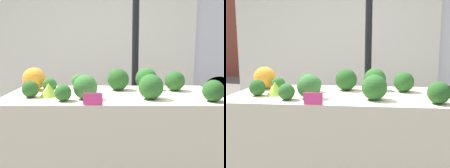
{
  "view_description": "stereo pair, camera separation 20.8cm",
  "coord_description": "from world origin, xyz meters",
  "views": [
    {
      "loc": [
        0.0,
        -2.05,
        1.26
      ],
      "look_at": [
        0.0,
        0.0,
        0.93
      ],
      "focal_mm": 42.0,
      "sensor_mm": 36.0,
      "label": 1
    },
    {
      "loc": [
        0.21,
        -2.04,
        1.26
      ],
      "look_at": [
        0.0,
        0.0,
        0.93
      ],
      "focal_mm": 42.0,
      "sensor_mm": 36.0,
      "label": 2
    }
  ],
  "objects": [
    {
      "name": "broccoli_head_3",
      "position": [
        -0.21,
        0.06,
        0.92
      ],
      "size": [
        0.13,
        0.13,
        0.13
      ],
      "color": "#285B23",
      "rests_on": "market_table"
    },
    {
      "name": "broccoli_head_10",
      "position": [
        -0.52,
        0.09,
        0.91
      ],
      "size": [
        0.12,
        0.12,
        0.12
      ],
      "color": "#285B23",
      "rests_on": "market_table"
    },
    {
      "name": "broccoli_head_0",
      "position": [
        0.28,
        -0.19,
        0.95
      ],
      "size": [
        0.18,
        0.18,
        0.18
      ],
      "color": "#285B23",
      "rests_on": "market_table"
    },
    {
      "name": "broccoli_head_7",
      "position": [
        0.53,
        0.14,
        0.94
      ],
      "size": [
        0.17,
        0.17,
        0.17
      ],
      "color": "#23511E",
      "rests_on": "market_table"
    },
    {
      "name": "broccoli_head_4",
      "position": [
        0.7,
        -0.27,
        0.93
      ],
      "size": [
        0.15,
        0.15,
        0.15
      ],
      "color": "#23511E",
      "rests_on": "market_table"
    },
    {
      "name": "parked_truck",
      "position": [
        0.12,
        3.69,
        1.43
      ],
      "size": [
        4.87,
        2.11,
        2.74
      ],
      "color": "silver",
      "rests_on": "ground_plane"
    },
    {
      "name": "market_table",
      "position": [
        0.0,
        -0.06,
        0.74
      ],
      "size": [
        1.67,
        0.8,
        0.85
      ],
      "color": "beige",
      "rests_on": "ground_plane"
    },
    {
      "name": "romanesco_head",
      "position": [
        -0.48,
        -0.11,
        0.91
      ],
      "size": [
        0.13,
        0.13,
        0.11
      ],
      "color": "#93B238",
      "rests_on": "market_table"
    },
    {
      "name": "broccoli_head_8",
      "position": [
        -0.34,
        -0.26,
        0.91
      ],
      "size": [
        0.12,
        0.12,
        0.12
      ],
      "color": "#285B23",
      "rests_on": "market_table"
    },
    {
      "name": "tent_pole",
      "position": [
        0.24,
        0.69,
        1.27
      ],
      "size": [
        0.07,
        0.07,
        2.55
      ],
      "color": "black",
      "rests_on": "ground_plane"
    },
    {
      "name": "orange_cauliflower",
      "position": [
        -0.67,
        0.17,
        0.95
      ],
      "size": [
        0.19,
        0.19,
        0.19
      ],
      "color": "orange",
      "rests_on": "market_table"
    },
    {
      "name": "broccoli_head_6",
      "position": [
        -0.61,
        -0.13,
        0.92
      ],
      "size": [
        0.12,
        0.12,
        0.12
      ],
      "color": "#23511E",
      "rests_on": "market_table"
    },
    {
      "name": "broccoli_head_5",
      "position": [
        0.05,
        0.17,
        0.95
      ],
      "size": [
        0.19,
        0.19,
        0.19
      ],
      "color": "#23511E",
      "rests_on": "market_table"
    },
    {
      "name": "price_sign",
      "position": [
        -0.13,
        -0.39,
        0.9
      ],
      "size": [
        0.13,
        0.01,
        0.08
      ],
      "color": "#E53D84",
      "rests_on": "market_table"
    },
    {
      "name": "broccoli_head_1",
      "position": [
        0.3,
        0.2,
        0.95
      ],
      "size": [
        0.19,
        0.19,
        0.19
      ],
      "color": "#285B23",
      "rests_on": "market_table"
    },
    {
      "name": "broccoli_head_2",
      "position": [
        -0.19,
        -0.19,
        0.94
      ],
      "size": [
        0.18,
        0.18,
        0.18
      ],
      "color": "#336B2D",
      "rests_on": "market_table"
    },
    {
      "name": "broccoli_head_9",
      "position": [
        -0.31,
        0.32,
        0.91
      ],
      "size": [
        0.12,
        0.12,
        0.12
      ],
      "color": "#336B2D",
      "rests_on": "market_table"
    }
  ]
}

